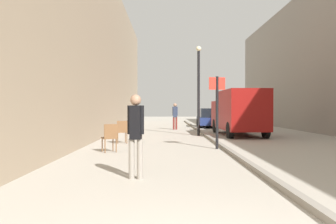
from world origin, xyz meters
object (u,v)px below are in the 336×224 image
(cafe_chair_near_window, at_px, (122,130))
(cafe_chair_by_doorway, at_px, (110,136))
(delivery_van, at_px, (238,111))
(pedestrian_main_foreground, at_px, (136,130))
(pedestrian_mid_block, at_px, (175,114))
(parked_car, at_px, (210,118))
(street_sign_post, at_px, (217,106))
(lamp_post, at_px, (199,85))

(cafe_chair_near_window, relative_size, cafe_chair_by_doorway, 1.00)
(delivery_van, bearing_deg, pedestrian_main_foreground, -115.48)
(pedestrian_main_foreground, relative_size, cafe_chair_by_doorway, 1.86)
(delivery_van, relative_size, cafe_chair_by_doorway, 5.58)
(pedestrian_mid_block, bearing_deg, delivery_van, 137.13)
(pedestrian_mid_block, distance_m, cafe_chair_near_window, 8.76)
(pedestrian_mid_block, xyz_separation_m, parked_car, (2.78, 2.95, -0.33))
(delivery_van, bearing_deg, cafe_chair_by_doorway, -133.50)
(street_sign_post, relative_size, cafe_chair_by_doorway, 2.77)
(delivery_van, xyz_separation_m, parked_car, (-0.50, 7.45, -0.57))
(street_sign_post, bearing_deg, parked_car, -107.18)
(pedestrian_main_foreground, height_order, lamp_post, lamp_post)
(pedestrian_mid_block, relative_size, delivery_van, 0.34)
(cafe_chair_near_window, distance_m, cafe_chair_by_doorway, 2.63)
(cafe_chair_near_window, xyz_separation_m, cafe_chair_by_doorway, (-0.04, -2.63, 0.00))
(parked_car, height_order, street_sign_post, street_sign_post)
(delivery_van, distance_m, lamp_post, 2.63)
(delivery_van, xyz_separation_m, lamp_post, (-2.18, -0.26, 1.44))
(pedestrian_mid_block, xyz_separation_m, cafe_chair_near_window, (-2.46, -8.39, -0.49))
(pedestrian_mid_block, bearing_deg, lamp_post, 114.06)
(parked_car, distance_m, cafe_chair_near_window, 12.49)
(pedestrian_mid_block, height_order, parked_car, pedestrian_mid_block)
(cafe_chair_by_doorway, bearing_deg, pedestrian_main_foreground, -98.12)
(pedestrian_main_foreground, height_order, street_sign_post, street_sign_post)
(pedestrian_main_foreground, height_order, pedestrian_mid_block, pedestrian_mid_block)
(lamp_post, relative_size, cafe_chair_near_window, 5.06)
(street_sign_post, bearing_deg, cafe_chair_near_window, -36.47)
(lamp_post, relative_size, cafe_chair_by_doorway, 5.06)
(parked_car, height_order, cafe_chair_by_doorway, parked_car)
(pedestrian_main_foreground, distance_m, delivery_van, 11.37)
(pedestrian_mid_block, distance_m, lamp_post, 5.17)
(pedestrian_mid_block, height_order, cafe_chair_by_doorway, pedestrian_mid_block)
(cafe_chair_by_doorway, bearing_deg, delivery_van, 22.73)
(pedestrian_mid_block, xyz_separation_m, delivery_van, (3.29, -4.50, 0.25))
(street_sign_post, bearing_deg, cafe_chair_by_doorway, 2.32)
(pedestrian_mid_block, bearing_deg, pedestrian_main_foreground, 96.15)
(cafe_chair_by_doorway, bearing_deg, lamp_post, 34.39)
(pedestrian_mid_block, relative_size, cafe_chair_by_doorway, 1.92)
(parked_car, bearing_deg, pedestrian_mid_block, -131.22)
(lamp_post, bearing_deg, pedestrian_main_foreground, -103.14)
(pedestrian_mid_block, bearing_deg, parked_car, -122.38)
(pedestrian_main_foreground, xyz_separation_m, cafe_chair_near_window, (-1.20, 6.53, -0.46))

